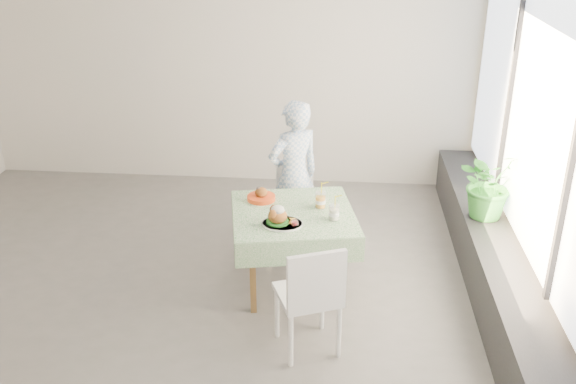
# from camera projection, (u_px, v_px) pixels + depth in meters

# --- Properties ---
(floor) EXTENTS (6.00, 6.00, 0.00)m
(floor) POSITION_uv_depth(u_px,v_px,m) (183.00, 280.00, 5.95)
(floor) COLOR #585654
(floor) RESTS_ON ground
(wall_back) EXTENTS (6.00, 0.02, 2.80)m
(wall_back) POSITION_uv_depth(u_px,v_px,m) (225.00, 69.00, 7.67)
(wall_back) COLOR beige
(wall_back) RESTS_ON ground
(wall_front) EXTENTS (6.00, 0.02, 2.80)m
(wall_front) POSITION_uv_depth(u_px,v_px,m) (40.00, 302.00, 3.11)
(wall_front) COLOR beige
(wall_front) RESTS_ON ground
(wall_right) EXTENTS (0.02, 5.00, 2.80)m
(wall_right) POSITION_uv_depth(u_px,v_px,m) (538.00, 148.00, 5.14)
(wall_right) COLOR beige
(wall_right) RESTS_ON ground
(window_pane) EXTENTS (0.01, 4.80, 2.18)m
(window_pane) POSITION_uv_depth(u_px,v_px,m) (539.00, 118.00, 5.04)
(window_pane) COLOR #D1E0F9
(window_pane) RESTS_ON ground
(window_ledge) EXTENTS (0.40, 4.80, 0.50)m
(window_ledge) POSITION_uv_depth(u_px,v_px,m) (494.00, 270.00, 5.62)
(window_ledge) COLOR black
(window_ledge) RESTS_ON ground
(cafe_table) EXTENTS (1.22, 1.22, 0.74)m
(cafe_table) POSITION_uv_depth(u_px,v_px,m) (293.00, 241.00, 5.68)
(cafe_table) COLOR brown
(cafe_table) RESTS_ON ground
(chair_far) EXTENTS (0.40, 0.40, 0.80)m
(chair_far) POSITION_uv_depth(u_px,v_px,m) (292.00, 219.00, 6.56)
(chair_far) COLOR white
(chair_far) RESTS_ON ground
(chair_near) EXTENTS (0.58, 0.58, 0.94)m
(chair_near) POSITION_uv_depth(u_px,v_px,m) (308.00, 316.00, 4.92)
(chair_near) COLOR white
(chair_near) RESTS_ON ground
(diner) EXTENTS (0.67, 0.62, 1.53)m
(diner) POSITION_uv_depth(u_px,v_px,m) (294.00, 176.00, 6.26)
(diner) COLOR #80A3CC
(diner) RESTS_ON ground
(main_dish) EXTENTS (0.34, 0.34, 0.18)m
(main_dish) POSITION_uv_depth(u_px,v_px,m) (280.00, 219.00, 5.32)
(main_dish) COLOR white
(main_dish) RESTS_ON cafe_table
(juice_cup_orange) EXTENTS (0.10, 0.10, 0.28)m
(juice_cup_orange) POSITION_uv_depth(u_px,v_px,m) (320.00, 200.00, 5.63)
(juice_cup_orange) COLOR white
(juice_cup_orange) RESTS_ON cafe_table
(juice_cup_lemonade) EXTENTS (0.09, 0.09, 0.26)m
(juice_cup_lemonade) POSITION_uv_depth(u_px,v_px,m) (334.00, 213.00, 5.41)
(juice_cup_lemonade) COLOR white
(juice_cup_lemonade) RESTS_ON cafe_table
(second_dish) EXTENTS (0.26, 0.26, 0.12)m
(second_dish) POSITION_uv_depth(u_px,v_px,m) (261.00, 196.00, 5.79)
(second_dish) COLOR #D84316
(second_dish) RESTS_ON cafe_table
(potted_plant) EXTENTS (0.78, 0.75, 0.67)m
(potted_plant) POSITION_uv_depth(u_px,v_px,m) (490.00, 183.00, 5.92)
(potted_plant) COLOR #2A6E24
(potted_plant) RESTS_ON window_ledge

